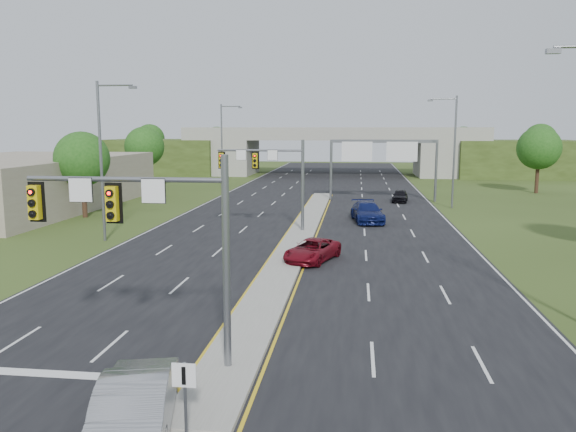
% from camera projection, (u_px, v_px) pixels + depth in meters
% --- Properties ---
extents(ground, '(240.00, 240.00, 0.00)m').
position_uv_depth(ground, '(228.00, 370.00, 18.26)').
color(ground, '#2F4017').
rests_on(ground, ground).
extents(road, '(24.00, 160.00, 0.02)m').
position_uv_depth(road, '(313.00, 213.00, 52.58)').
color(road, black).
rests_on(road, ground).
extents(median, '(2.00, 54.00, 0.16)m').
position_uv_depth(median, '(300.00, 236.00, 40.80)').
color(median, gray).
rests_on(median, road).
extents(lane_markings, '(23.72, 160.00, 0.01)m').
position_uv_depth(lane_markings, '(300.00, 223.00, 46.69)').
color(lane_markings, gold).
rests_on(lane_markings, road).
extents(signal_mast_near, '(6.62, 0.60, 7.00)m').
position_uv_depth(signal_mast_near, '(155.00, 226.00, 17.74)').
color(signal_mast_near, slate).
rests_on(signal_mast_near, ground).
extents(signal_mast_far, '(6.62, 0.60, 7.00)m').
position_uv_depth(signal_mast_far, '(273.00, 170.00, 42.26)').
color(signal_mast_far, slate).
rests_on(signal_mast_far, ground).
extents(keep_right_sign, '(0.60, 0.13, 2.20)m').
position_uv_depth(keep_right_sign, '(185.00, 390.00, 13.58)').
color(keep_right_sign, slate).
rests_on(keep_right_sign, ground).
extents(sign_gantry, '(11.58, 0.44, 6.67)m').
position_uv_depth(sign_gantry, '(382.00, 153.00, 60.71)').
color(sign_gantry, slate).
rests_on(sign_gantry, ground).
extents(overpass, '(80.00, 14.00, 8.10)m').
position_uv_depth(overpass, '(334.00, 154.00, 96.18)').
color(overpass, gray).
rests_on(overpass, ground).
extents(lightpole_l_mid, '(2.85, 0.25, 11.00)m').
position_uv_depth(lightpole_l_mid, '(103.00, 154.00, 38.55)').
color(lightpole_l_mid, slate).
rests_on(lightpole_l_mid, ground).
extents(lightpole_l_far, '(2.85, 0.25, 11.00)m').
position_uv_depth(lightpole_l_far, '(223.00, 142.00, 72.88)').
color(lightpole_l_far, slate).
rests_on(lightpole_l_far, ground).
extents(lightpole_r_far, '(2.85, 0.25, 11.00)m').
position_uv_depth(lightpole_r_far, '(452.00, 147.00, 54.95)').
color(lightpole_r_far, slate).
rests_on(lightpole_r_far, ground).
extents(tree_l_near, '(4.80, 4.80, 7.60)m').
position_uv_depth(tree_l_near, '(82.00, 159.00, 49.31)').
color(tree_l_near, '#382316').
rests_on(tree_l_near, ground).
extents(tree_l_mid, '(5.20, 5.20, 8.12)m').
position_uv_depth(tree_l_mid, '(144.00, 147.00, 74.26)').
color(tree_l_mid, '#382316').
rests_on(tree_l_mid, ground).
extents(tree_r_mid, '(5.20, 5.20, 8.12)m').
position_uv_depth(tree_r_mid, '(539.00, 148.00, 68.22)').
color(tree_r_mid, '#382316').
rests_on(tree_r_mid, ground).
extents(tree_back_a, '(6.00, 6.00, 8.85)m').
position_uv_depth(tree_back_a, '(150.00, 139.00, 114.16)').
color(tree_back_a, '#382316').
rests_on(tree_back_a, ground).
extents(tree_back_b, '(5.60, 5.60, 8.32)m').
position_uv_depth(tree_back_b, '(217.00, 141.00, 112.52)').
color(tree_back_b, '#382316').
rests_on(tree_back_b, ground).
extents(tree_back_c, '(5.60, 5.60, 8.32)m').
position_uv_depth(tree_back_c, '(463.00, 141.00, 106.71)').
color(tree_back_c, '#382316').
rests_on(tree_back_c, ground).
extents(tree_back_d, '(6.00, 6.00, 8.85)m').
position_uv_depth(tree_back_d, '(540.00, 140.00, 104.97)').
color(tree_back_d, '#382316').
rests_on(tree_back_d, ground).
extents(commercial_building, '(18.00, 30.00, 5.00)m').
position_uv_depth(commercial_building, '(13.00, 183.00, 55.83)').
color(commercial_building, gray).
rests_on(commercial_building, ground).
extents(car_silver, '(2.88, 5.27, 1.65)m').
position_uv_depth(car_silver, '(138.00, 398.00, 14.58)').
color(car_silver, gray).
rests_on(car_silver, road).
extents(car_far_a, '(3.56, 5.09, 1.29)m').
position_uv_depth(car_far_a, '(312.00, 250.00, 33.29)').
color(car_far_a, maroon).
rests_on(car_far_a, road).
extents(car_far_b, '(3.12, 5.97, 1.65)m').
position_uv_depth(car_far_b, '(367.00, 212.00, 47.46)').
color(car_far_b, '#0C1448').
rests_on(car_far_b, road).
extents(car_far_c, '(2.06, 4.08, 1.33)m').
position_uv_depth(car_far_c, '(400.00, 196.00, 60.52)').
color(car_far_c, black).
rests_on(car_far_c, road).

